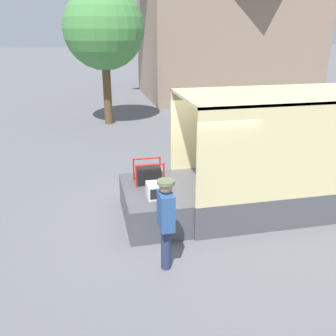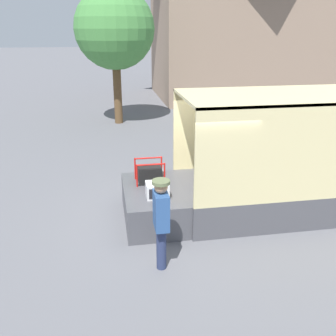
% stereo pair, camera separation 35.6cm
% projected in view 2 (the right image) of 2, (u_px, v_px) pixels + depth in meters
% --- Properties ---
extents(ground_plane, '(160.00, 160.00, 0.00)m').
position_uv_depth(ground_plane, '(182.00, 216.00, 8.72)').
color(ground_plane, slate).
extents(tailgate_deck, '(1.32, 2.15, 0.74)m').
position_uv_depth(tailgate_deck, '(154.00, 204.00, 8.49)').
color(tailgate_deck, '#4C4C51').
rests_on(tailgate_deck, ground).
extents(microwave, '(0.47, 0.39, 0.32)m').
position_uv_depth(microwave, '(157.00, 190.00, 7.90)').
color(microwave, white).
rests_on(microwave, tailgate_deck).
extents(portable_generator, '(0.66, 0.49, 0.53)m').
position_uv_depth(portable_generator, '(151.00, 174.00, 8.65)').
color(portable_generator, black).
rests_on(portable_generator, tailgate_deck).
extents(worker_person, '(0.31, 0.44, 1.73)m').
position_uv_depth(worker_person, '(161.00, 216.00, 6.48)').
color(worker_person, navy).
rests_on(worker_person, ground).
extents(house_backdrop, '(10.41, 7.46, 9.17)m').
position_uv_depth(house_backdrop, '(240.00, 17.00, 22.44)').
color(house_backdrop, gray).
rests_on(house_backdrop, ground).
extents(street_tree, '(3.41, 3.41, 5.77)m').
position_uv_depth(street_tree, '(115.00, 29.00, 15.76)').
color(street_tree, brown).
rests_on(street_tree, ground).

